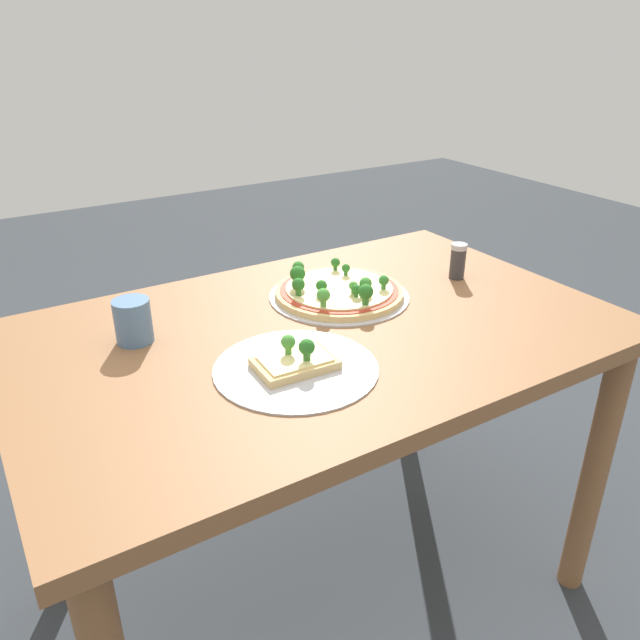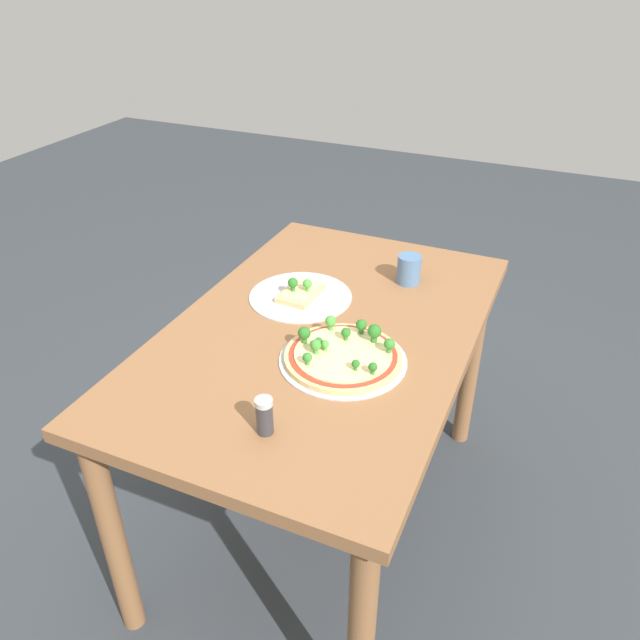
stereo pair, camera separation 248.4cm
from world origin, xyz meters
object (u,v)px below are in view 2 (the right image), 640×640
object	(u,v)px
dining_table	(323,358)
pizza_tray_slice	(300,294)
condiment_shaker	(264,416)
drinking_cup	(409,269)
pizza_tray_whole	(343,355)

from	to	relation	value
dining_table	pizza_tray_slice	xyz separation A→B (m)	(-0.13, -0.13, 0.11)
dining_table	condiment_shaker	xyz separation A→B (m)	(0.43, 0.05, 0.15)
dining_table	condiment_shaker	size ratio (longest dim) A/B	14.09
drinking_cup	pizza_tray_slice	bearing A→B (deg)	-50.60
dining_table	pizza_tray_slice	world-z (taller)	pizza_tray_slice
pizza_tray_slice	condiment_shaker	distance (m)	0.59
pizza_tray_whole	condiment_shaker	xyz separation A→B (m)	(0.31, -0.05, 0.03)
drinking_cup	condiment_shaker	xyz separation A→B (m)	(0.77, -0.08, 0.00)
pizza_tray_whole	pizza_tray_slice	bearing A→B (deg)	-136.38
drinking_cup	condiment_shaker	world-z (taller)	same
pizza_tray_whole	drinking_cup	size ratio (longest dim) A/B	3.65
dining_table	drinking_cup	xyz separation A→B (m)	(-0.34, 0.14, 0.15)
pizza_tray_whole	pizza_tray_slice	size ratio (longest dim) A/B	1.06
pizza_tray_whole	pizza_tray_slice	xyz separation A→B (m)	(-0.24, -0.23, -0.01)
dining_table	pizza_tray_slice	size ratio (longest dim) A/B	4.09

